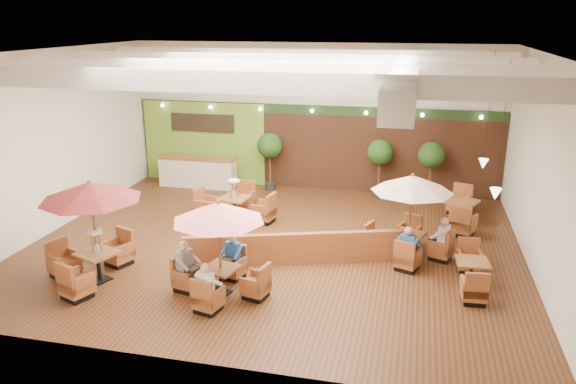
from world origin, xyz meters
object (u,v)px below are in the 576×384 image
(service_counter, at_px, (198,172))
(table_4, at_px, (471,274))
(table_3, at_px, (235,207))
(diner_2, at_px, (186,261))
(table_5, at_px, (461,213))
(booth_divider, at_px, (298,248))
(diner_4, at_px, (442,234))
(topiary_1, at_px, (380,155))
(topiary_2, at_px, (431,157))
(diner_0, at_px, (207,282))
(table_1, at_px, (219,230))
(diner_1, at_px, (232,252))
(topiary_0, at_px, (270,148))
(table_0, at_px, (90,209))
(diner_3, at_px, (408,244))
(table_2, at_px, (411,200))

(service_counter, xyz_separation_m, table_4, (9.80, -6.52, -0.25))
(table_3, distance_m, diner_2, 5.01)
(service_counter, relative_size, table_5, 1.04)
(booth_divider, relative_size, diner_4, 7.99)
(topiary_1, xyz_separation_m, topiary_2, (1.81, 0.00, 0.00))
(booth_divider, xyz_separation_m, diner_2, (-2.31, -2.15, 0.34))
(service_counter, bearing_deg, diner_0, -66.92)
(table_1, bearing_deg, diner_1, 103.98)
(table_3, height_order, diner_0, table_3)
(table_4, relative_size, topiary_0, 1.05)
(table_0, height_order, diner_3, table_0)
(table_4, xyz_separation_m, topiary_0, (-6.92, 6.72, 1.33))
(booth_divider, distance_m, diner_2, 3.17)
(diner_2, bearing_deg, table_4, 122.10)
(table_1, height_order, table_5, table_1)
(topiary_1, bearing_deg, diner_4, -68.17)
(diner_0, bearing_deg, diner_3, 60.03)
(booth_divider, height_order, table_1, table_1)
(table_5, relative_size, topiary_0, 1.30)
(topiary_2, xyz_separation_m, diner_3, (-0.59, -6.12, -0.87))
(table_3, bearing_deg, service_counter, 138.53)
(table_1, relative_size, table_4, 1.04)
(service_counter, distance_m, diner_0, 9.97)
(service_counter, bearing_deg, table_1, -64.80)
(table_0, height_order, topiary_0, table_0)
(table_2, bearing_deg, topiary_0, 156.46)
(table_0, bearing_deg, table_3, 89.60)
(table_2, xyz_separation_m, table_3, (-5.62, 1.72, -1.22))
(diner_3, bearing_deg, booth_divider, -156.20)
(topiary_2, bearing_deg, diner_4, -86.83)
(booth_divider, distance_m, table_5, 6.06)
(topiary_0, distance_m, diner_1, 7.76)
(table_2, distance_m, topiary_0, 7.49)
(booth_divider, xyz_separation_m, diner_1, (-1.44, -1.28, 0.30))
(table_5, relative_size, diner_2, 3.51)
(service_counter, bearing_deg, diner_4, -29.00)
(topiary_1, bearing_deg, topiary_2, 0.00)
(topiary_2, relative_size, diner_2, 2.64)
(service_counter, height_order, table_3, table_3)
(topiary_1, xyz_separation_m, diner_2, (-3.96, -8.51, -0.85))
(topiary_2, bearing_deg, table_2, -96.39)
(diner_1, bearing_deg, diner_2, 59.12)
(topiary_0, bearing_deg, topiary_2, 0.00)
(table_1, xyz_separation_m, topiary_1, (3.09, 8.51, -0.02))
(booth_divider, relative_size, diner_1, 8.48)
(table_1, distance_m, diner_0, 1.25)
(diner_3, relative_size, diner_4, 0.99)
(service_counter, xyz_separation_m, table_2, (8.23, -5.05, 1.07))
(service_counter, distance_m, diner_1, 8.41)
(diner_0, bearing_deg, diner_2, 158.06)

